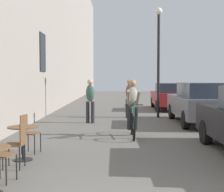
{
  "coord_description": "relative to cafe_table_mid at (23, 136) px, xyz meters",
  "views": [
    {
      "loc": [
        -0.02,
        -2.79,
        1.72
      ],
      "look_at": [
        -0.1,
        10.87,
        1.02
      ],
      "focal_mm": 52.54,
      "sensor_mm": 36.0,
      "label": 1
    }
  ],
  "objects": [
    {
      "name": "cafe_table_mid",
      "position": [
        0.0,
        0.0,
        0.0
      ],
      "size": [
        0.64,
        0.64,
        0.72
      ],
      "color": "black",
      "rests_on": "ground_plane"
    },
    {
      "name": "pedestrian_mid",
      "position": [
        2.62,
        7.61,
        0.44
      ],
      "size": [
        0.35,
        0.25,
        1.71
      ],
      "color": "#26262D",
      "rests_on": "ground_plane"
    },
    {
      "name": "parked_car_second",
      "position": [
        5.26,
        5.69,
        0.3
      ],
      "size": [
        1.95,
        4.5,
        1.59
      ],
      "color": "#595960",
      "rests_on": "ground_plane"
    },
    {
      "name": "street_lamp",
      "position": [
        3.92,
        7.85,
        2.59
      ],
      "size": [
        0.32,
        0.32,
        4.9
      ],
      "color": "black",
      "rests_on": "ground_plane"
    },
    {
      "name": "cafe_chair_mid_toward_street",
      "position": [
        -0.07,
        0.7,
        -0.0
      ],
      "size": [
        0.45,
        0.45,
        0.89
      ],
      "color": "black",
      "rests_on": "ground_plane"
    },
    {
      "name": "cafe_chair_mid_toward_wall",
      "position": [
        0.08,
        -0.63,
        -0.0
      ],
      "size": [
        0.39,
        0.39,
        0.89
      ],
      "color": "black",
      "rests_on": "ground_plane"
    },
    {
      "name": "cyclist_on_bicycle",
      "position": [
        2.49,
        2.89,
        0.29
      ],
      "size": [
        0.52,
        1.76,
        1.74
      ],
      "color": "black",
      "rests_on": "ground_plane"
    },
    {
      "name": "pedestrian_near",
      "position": [
        1.0,
        5.91,
        0.45
      ],
      "size": [
        0.36,
        0.27,
        1.73
      ],
      "color": "#26262D",
      "rests_on": "ground_plane"
    },
    {
      "name": "parked_car_third",
      "position": [
        5.08,
        11.64,
        0.26
      ],
      "size": [
        1.89,
        4.28,
        1.51
      ],
      "color": "maroon",
      "rests_on": "ground_plane"
    }
  ]
}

